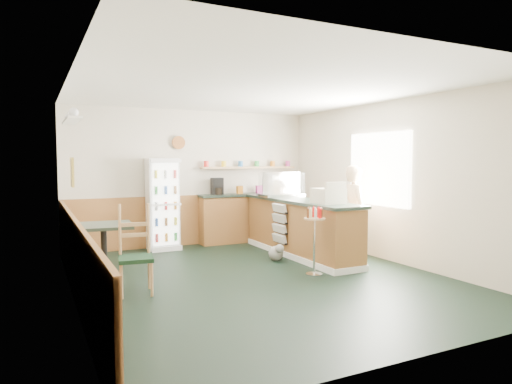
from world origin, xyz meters
TOP-DOWN VIEW (x-y plane):
  - ground at (0.00, 0.00)m, footprint 6.00×6.00m
  - room_envelope at (-0.23, 0.73)m, footprint 5.04×6.02m
  - service_counter at (1.35, 1.07)m, footprint 0.68×3.01m
  - back_counter at (1.19, 2.80)m, footprint 2.24×0.42m
  - drinks_fridge at (-0.68, 2.74)m, footprint 0.57×0.51m
  - display_case at (1.35, 1.74)m, footprint 0.81×0.42m
  - cash_register at (1.35, 0.22)m, footprint 0.42×0.44m
  - shopkeeper at (2.05, 0.42)m, footprint 0.49×0.61m
  - condiment_stand at (0.82, -0.19)m, footprint 0.32×0.32m
  - newspaper_rack at (0.99, 1.18)m, footprint 0.09×0.44m
  - cafe_table at (-2.05, 0.70)m, footprint 0.81×0.81m
  - cafe_chair at (-1.76, 0.09)m, footprint 0.48×0.48m
  - dog_doorstop at (0.77, 0.87)m, footprint 0.25×0.33m

SIDE VIEW (x-z plane):
  - ground at x=0.00m, z-range 0.00..0.00m
  - dog_doorstop at x=0.77m, z-range -0.01..0.29m
  - service_counter at x=1.35m, z-range -0.04..0.97m
  - back_counter at x=1.19m, z-range -0.30..1.39m
  - newspaper_rack at x=0.99m, z-range 0.23..0.93m
  - cafe_table at x=-2.05m, z-range 0.17..0.99m
  - cafe_chair at x=-1.76m, z-range 0.02..1.16m
  - condiment_stand at x=0.82m, z-range 0.17..1.16m
  - shopkeeper at x=2.05m, z-range 0.00..1.62m
  - drinks_fridge at x=-0.68m, z-range 0.00..1.74m
  - cash_register at x=1.35m, z-range 1.01..1.25m
  - display_case at x=1.35m, z-range 1.01..1.47m
  - room_envelope at x=-0.23m, z-range 0.16..2.88m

